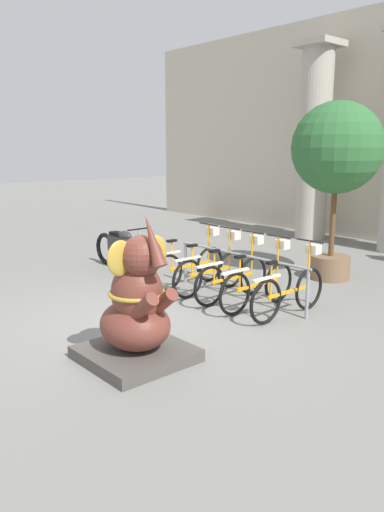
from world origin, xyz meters
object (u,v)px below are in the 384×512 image
object	(u,v)px
bicycle_0	(191,264)
bicycle_2	(234,276)
bicycle_4	(290,289)
bicycle_1	(212,269)
potted_tree	(337,154)
elephant_statue	(137,312)
bicycle_3	(259,283)
motorcycle	(123,248)

from	to	relation	value
bicycle_0	bicycle_2	world-z (taller)	same
bicycle_4	bicycle_1	bearing A→B (deg)	-179.55
potted_tree	elephant_statue	bearing A→B (deg)	-82.19
bicycle_4	elephant_statue	size ratio (longest dim) A/B	0.94
bicycle_3	potted_tree	distance (m)	3.08
bicycle_2	bicycle_1	bearing A→B (deg)	176.94
bicycle_4	potted_tree	world-z (taller)	potted_tree
bicycle_4	potted_tree	xyz separation A→B (m)	(-0.85, 2.33, 1.94)
bicycle_0	elephant_statue	world-z (taller)	elephant_statue
elephant_statue	bicycle_0	bearing A→B (deg)	127.99
bicycle_3	motorcycle	distance (m)	3.53
bicycle_1	potted_tree	distance (m)	3.15
bicycle_4	elephant_statue	world-z (taller)	elephant_statue
bicycle_3	potted_tree	xyz separation A→B (m)	(-0.29, 2.38, 1.94)
bicycle_1	motorcycle	distance (m)	2.42
bicycle_3	potted_tree	size ratio (longest dim) A/B	0.51
bicycle_0	elephant_statue	bearing A→B (deg)	-52.01
bicycle_4	potted_tree	bearing A→B (deg)	110.01
bicycle_2	bicycle_3	bearing A→B (deg)	-0.82
bicycle_0	bicycle_1	size ratio (longest dim) A/B	1.00
bicycle_4	elephant_statue	xyz separation A→B (m)	(-0.17, -2.63, 0.19)
bicycle_4	motorcycle	world-z (taller)	bicycle_4
bicycle_3	bicycle_2	bearing A→B (deg)	179.18
elephant_statue	potted_tree	size ratio (longest dim) A/B	0.54
bicycle_0	bicycle_1	distance (m)	0.56
bicycle_2	bicycle_3	size ratio (longest dim) A/B	1.00
bicycle_3	bicycle_4	distance (m)	0.56
bicycle_4	elephant_statue	bearing A→B (deg)	-93.63
bicycle_1	motorcycle	size ratio (longest dim) A/B	0.84
bicycle_1	bicycle_4	bearing A→B (deg)	0.45
bicycle_0	bicycle_2	size ratio (longest dim) A/B	1.00
bicycle_2	motorcycle	bearing A→B (deg)	-176.31
bicycle_1	elephant_statue	bearing A→B (deg)	-60.17
bicycle_2	potted_tree	world-z (taller)	potted_tree
motorcycle	potted_tree	size ratio (longest dim) A/B	0.61
bicycle_1	bicycle_0	bearing A→B (deg)	178.35
elephant_statue	motorcycle	size ratio (longest dim) A/B	0.89
potted_tree	bicycle_0	bearing A→B (deg)	-120.65
bicycle_0	bicycle_3	xyz separation A→B (m)	(1.67, -0.05, 0.00)
bicycle_1	bicycle_3	xyz separation A→B (m)	(1.11, -0.04, 0.00)
bicycle_2	potted_tree	distance (m)	3.07
bicycle_0	bicycle_3	size ratio (longest dim) A/B	1.00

